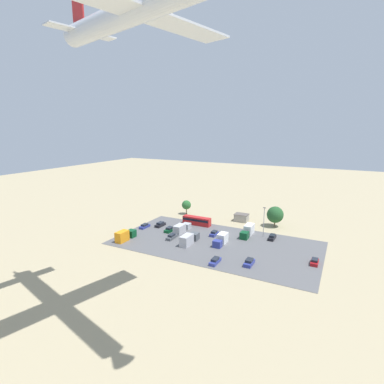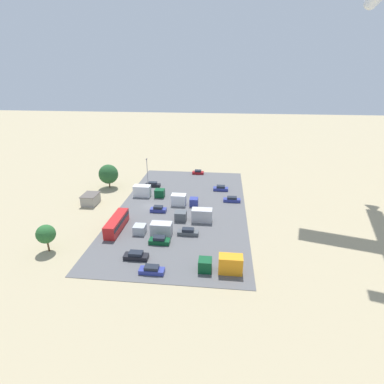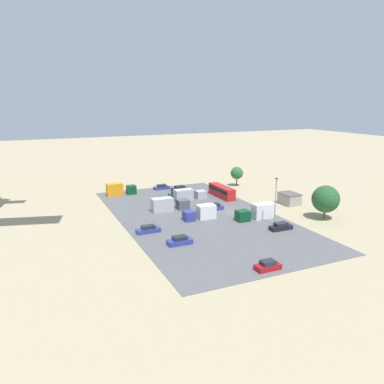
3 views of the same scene
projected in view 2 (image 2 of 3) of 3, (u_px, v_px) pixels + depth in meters
ground_plane at (151, 207)px, 81.75m from camera, size 400.00×400.00×0.00m
parking_lot_surface at (182, 208)px, 80.86m from camera, size 62.78×33.82×0.08m
shed_building at (91, 199)px, 82.91m from camera, size 5.23×4.00×2.88m
bus at (117, 223)px, 69.32m from camera, size 10.71×2.59×3.02m
parked_car_0 at (152, 270)px, 54.54m from camera, size 1.81×4.62×1.44m
parked_car_1 at (188, 232)px, 67.33m from camera, size 1.72×4.73×1.55m
parked_car_2 at (158, 209)px, 78.42m from camera, size 1.81×4.18×1.59m
parked_car_3 at (198, 172)px, 107.37m from camera, size 1.87×4.07×1.48m
parked_car_4 at (232, 200)px, 84.48m from camera, size 1.72×4.80×1.49m
parked_car_5 at (136, 256)px, 58.66m from camera, size 1.96×4.79×1.54m
parked_car_6 at (159, 240)px, 63.92m from camera, size 2.00×4.45×1.64m
parked_car_7 at (153, 185)px, 95.63m from camera, size 1.80×4.80×1.52m
parked_car_8 at (221, 188)px, 92.45m from camera, size 1.96×4.54×1.59m
parked_truck_0 at (196, 215)px, 73.31m from camera, size 2.56×9.14×3.21m
parked_truck_1 at (155, 229)px, 67.37m from camera, size 2.60×8.71×2.85m
parked_truck_2 at (223, 264)px, 54.53m from camera, size 2.42×8.04×3.39m
parked_truck_3 at (147, 191)px, 87.80m from camera, size 2.47×9.06×3.29m
parked_truck_4 at (183, 200)px, 82.09m from camera, size 2.48×7.29×3.03m
tree_near_shed at (46, 234)px, 60.06m from camera, size 3.81×3.81×5.90m
tree_apron_mid at (108, 174)px, 93.54m from camera, size 6.01×6.01×7.50m
light_pole_lot_centre at (147, 173)px, 91.01m from camera, size 0.90×0.28×10.03m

